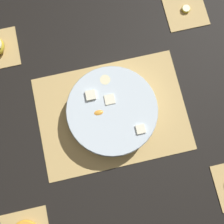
% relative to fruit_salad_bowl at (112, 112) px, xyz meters
% --- Properties ---
extents(ground_plane, '(6.00, 6.00, 0.00)m').
position_rel_fruit_salad_bowl_xyz_m(ground_plane, '(-0.00, 0.00, -0.04)').
color(ground_plane, black).
extents(bamboo_mat_center, '(0.48, 0.34, 0.01)m').
position_rel_fruit_salad_bowl_xyz_m(bamboo_mat_center, '(-0.00, 0.00, -0.04)').
color(bamboo_mat_center, tan).
rests_on(bamboo_mat_center, ground_plane).
extents(coaster_mat_far_right, '(0.14, 0.14, 0.01)m').
position_rel_fruit_salad_bowl_xyz_m(coaster_mat_far_right, '(0.33, 0.31, -0.04)').
color(coaster_mat_far_right, tan).
rests_on(coaster_mat_far_right, ground_plane).
extents(fruit_salad_bowl, '(0.28, 0.28, 0.07)m').
position_rel_fruit_salad_bowl_xyz_m(fruit_salad_bowl, '(0.00, 0.00, 0.00)').
color(fruit_salad_bowl, silver).
rests_on(fruit_salad_bowl, bamboo_mat_center).
extents(banana_coin_single, '(0.03, 0.03, 0.01)m').
position_rel_fruit_salad_bowl_xyz_m(banana_coin_single, '(0.33, 0.31, -0.03)').
color(banana_coin_single, beige).
rests_on(banana_coin_single, coaster_mat_far_right).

